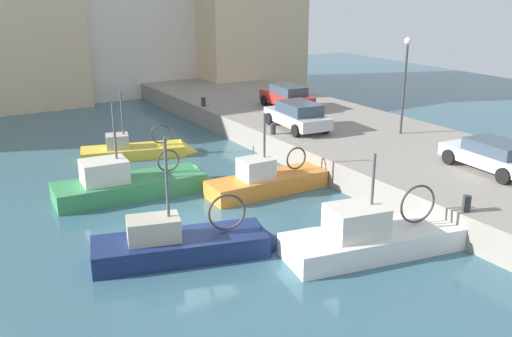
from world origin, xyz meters
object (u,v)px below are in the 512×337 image
fishing_boat_white (380,246)px  mooring_bollard_south (467,204)px  fishing_boat_navy (191,253)px  mooring_bollard_north (203,102)px  quay_streetlamp (406,70)px  parked_car_silver (298,115)px  parked_car_white (493,155)px  fishing_boat_yellow (141,155)px  parked_car_red (287,97)px  fishing_boat_orange (273,188)px  fishing_boat_green (137,191)px  mooring_bollard_mid (273,129)px

fishing_boat_white → mooring_bollard_south: bearing=-20.6°
fishing_boat_navy → mooring_bollard_north: 18.12m
quay_streetlamp → parked_car_silver: bearing=138.2°
mooring_bollard_north → parked_car_white: bearing=-75.8°
fishing_boat_yellow → parked_car_red: (9.92, 1.22, 1.84)m
parked_car_white → fishing_boat_orange: bearing=143.1°
mooring_bollard_south → fishing_boat_orange: bearing=109.3°
fishing_boat_navy → fishing_boat_orange: fishing_boat_navy is taller
fishing_boat_white → quay_streetlamp: (8.45, 7.66, 4.29)m
fishing_boat_navy → quay_streetlamp: size_ratio=1.37×
fishing_boat_orange → parked_car_white: 9.14m
fishing_boat_white → fishing_boat_orange: fishing_boat_orange is taller
fishing_boat_green → parked_car_silver: (9.59, 1.86, 1.79)m
fishing_boat_white → fishing_boat_yellow: (-3.00, 14.52, -0.07)m
fishing_boat_orange → mooring_bollard_north: fishing_boat_orange is taller
parked_car_red → mooring_bollard_mid: parked_car_red is taller
fishing_boat_green → fishing_boat_yellow: (2.10, 5.20, -0.06)m
parked_car_red → fishing_boat_orange: bearing=-127.2°
fishing_boat_orange → parked_car_silver: fishing_boat_orange is taller
fishing_boat_orange → quay_streetlamp: bearing=6.4°
parked_car_red → mooring_bollard_north: (-4.12, 3.20, -0.45)m
parked_car_silver → mooring_bollard_north: parked_car_silver is taller
fishing_boat_white → quay_streetlamp: 12.18m
fishing_boat_navy → mooring_bollard_north: bearing=62.3°
mooring_bollard_south → mooring_bollard_north: (0.00, 20.00, 0.00)m
fishing_boat_yellow → mooring_bollard_north: fishing_boat_yellow is taller
fishing_boat_orange → parked_car_white: fishing_boat_orange is taller
mooring_bollard_mid → fishing_boat_yellow: bearing=148.3°
fishing_boat_white → parked_car_red: bearing=66.3°
parked_car_silver → parked_car_white: size_ratio=1.03×
fishing_boat_green → parked_car_red: fishing_boat_green is taller
fishing_boat_yellow → quay_streetlamp: bearing=-31.0°
mooring_bollard_north → fishing_boat_orange: bearing=-102.6°
fishing_boat_green → mooring_bollard_south: fishing_boat_green is taller
fishing_boat_orange → parked_car_silver: size_ratio=1.39×
mooring_bollard_mid → mooring_bollard_north: size_ratio=1.00×
fishing_boat_white → parked_car_red: size_ratio=1.70×
fishing_boat_green → parked_car_white: size_ratio=1.67×
fishing_boat_white → mooring_bollard_north: (2.80, 18.95, 1.31)m
fishing_boat_navy → mooring_bollard_north: fishing_boat_navy is taller
fishing_boat_yellow → mooring_bollard_south: fishing_boat_yellow is taller
mooring_bollard_north → quay_streetlamp: (5.65, -11.29, 2.98)m
parked_car_silver → fishing_boat_green: bearing=-169.0°
mooring_bollard_north → quay_streetlamp: bearing=-63.4°
fishing_boat_yellow → parked_car_red: size_ratio=1.49×
fishing_boat_orange → mooring_bollard_north: (2.73, 12.23, 1.35)m
fishing_boat_yellow → mooring_bollard_north: size_ratio=11.21×
parked_car_white → mooring_bollard_mid: 10.60m
mooring_bollard_mid → mooring_bollard_south: bearing=-90.0°
fishing_boat_navy → parked_car_red: 18.00m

